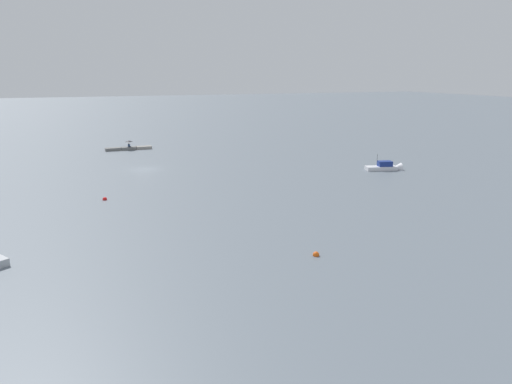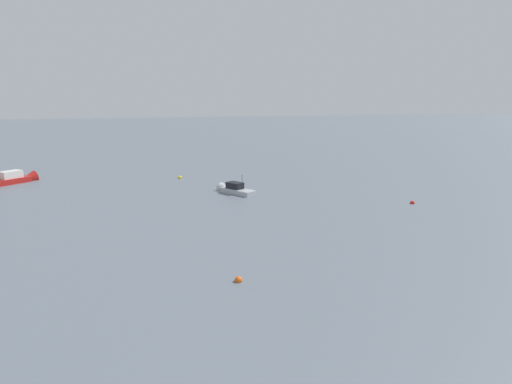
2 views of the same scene
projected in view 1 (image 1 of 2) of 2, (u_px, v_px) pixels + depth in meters
The scene contains 7 objects.
ground_plane at pixel (146, 169), 73.19m from camera, with size 500.00×500.00×0.00m, color slate.
seawall_pier at pixel (129, 148), 91.74m from camera, with size 8.74×1.49×0.56m.
person_seated_blue_left at pixel (129, 146), 91.60m from camera, with size 0.49×0.66×0.73m.
umbrella_open_black at pixel (129, 141), 91.37m from camera, with size 1.46×1.46×1.31m.
motorboat_white_far at pixel (387, 168), 72.66m from camera, with size 5.78×3.02×3.10m.
mooring_buoy_near at pixel (105, 199), 55.41m from camera, with size 0.51×0.51×0.51m.
mooring_buoy_mid at pixel (316, 255), 38.45m from camera, with size 0.53×0.53×0.53m.
Camera 1 is at (10.56, 73.09, 14.37)m, focal length 33.32 mm.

